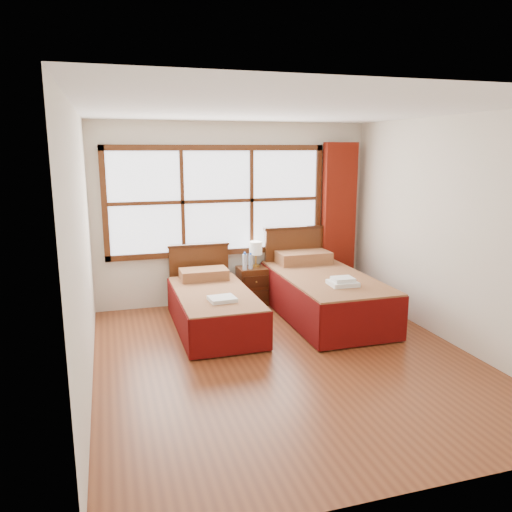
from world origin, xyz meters
name	(u,v)px	position (x,y,z in m)	size (l,w,h in m)	color
floor	(286,359)	(0.00, 0.00, 0.00)	(4.50, 4.50, 0.00)	brown
ceiling	(290,109)	(0.00, 0.00, 2.60)	(4.50, 4.50, 0.00)	white
wall_back	(234,214)	(0.00, 2.25, 1.30)	(4.00, 4.00, 0.00)	silver
wall_left	(83,252)	(-2.00, 0.00, 1.30)	(4.50, 4.50, 0.00)	silver
wall_right	(453,232)	(2.00, 0.00, 1.30)	(4.50, 4.50, 0.00)	silver
window	(217,201)	(-0.25, 2.21, 1.50)	(3.16, 0.06, 1.56)	white
curtain	(338,220)	(1.60, 2.11, 1.17)	(0.50, 0.16, 2.30)	maroon
bed_left	(213,306)	(-0.55, 1.20, 0.28)	(0.94, 1.96, 0.91)	#36190B
bed_right	(323,292)	(0.96, 1.20, 0.33)	(1.12, 2.17, 1.09)	#36190B
nightstand	(252,286)	(0.20, 1.99, 0.27)	(0.41, 0.41, 0.55)	#4C2510
towels_left	(222,299)	(-0.53, 0.74, 0.51)	(0.32, 0.29, 0.05)	white
towels_right	(343,282)	(0.96, 0.63, 0.63)	(0.35, 0.31, 0.10)	white
lamp	(256,249)	(0.27, 2.06, 0.81)	(0.19, 0.19, 0.37)	gold
bottle_near	(245,262)	(0.06, 1.90, 0.66)	(0.07, 0.07, 0.25)	silver
bottle_far	(251,261)	(0.16, 1.93, 0.65)	(0.06, 0.06, 0.23)	silver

